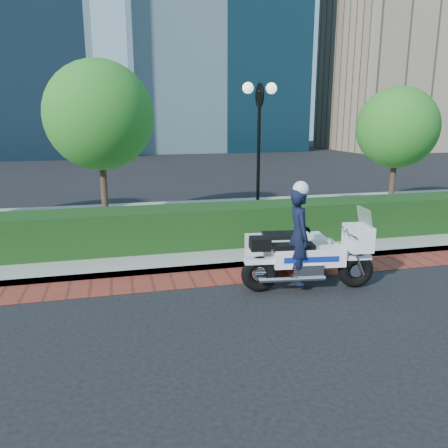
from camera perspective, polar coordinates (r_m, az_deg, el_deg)
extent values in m
plane|color=black|center=(8.49, 8.90, -9.72)|extent=(120.00, 120.00, 0.00)
cube|color=maroon|center=(9.79, 5.52, -6.39)|extent=(60.00, 1.00, 0.01)
cube|color=gray|center=(13.92, -0.58, -0.03)|extent=(60.00, 8.00, 0.15)
cube|color=black|center=(11.52, 2.15, 0.06)|extent=(18.00, 1.20, 1.00)
cylinder|color=black|center=(13.38, 4.38, 0.37)|extent=(0.30, 0.30, 0.30)
cylinder|color=black|center=(13.09, 4.52, 8.29)|extent=(0.10, 0.10, 3.70)
cylinder|color=black|center=(13.05, 4.68, 16.40)|extent=(0.04, 0.70, 0.70)
sphere|color=white|center=(12.96, 3.16, 17.33)|extent=(0.32, 0.32, 0.32)
sphere|color=white|center=(13.18, 6.20, 17.21)|extent=(0.32, 0.32, 0.32)
cylinder|color=#332319|center=(13.84, -15.38, 4.31)|extent=(0.20, 0.20, 2.17)
sphere|color=#1E6118|center=(13.68, -15.96, 13.46)|extent=(3.20, 3.20, 3.20)
cylinder|color=#332319|center=(16.85, 21.12, 5.03)|extent=(0.20, 0.20, 1.92)
sphere|color=#1E6118|center=(16.71, 21.69, 11.62)|extent=(2.80, 2.80, 2.80)
cube|color=gray|center=(55.88, 22.24, 23.54)|extent=(14.00, 12.00, 28.00)
torus|color=black|center=(8.67, 4.64, -6.53)|extent=(0.75, 0.31, 0.72)
torus|color=black|center=(9.24, 16.80, -5.79)|extent=(0.75, 0.31, 0.72)
cube|color=white|center=(8.81, 11.01, -4.23)|extent=(1.46, 0.53, 0.37)
cube|color=silver|center=(8.87, 10.60, -5.87)|extent=(0.65, 0.51, 0.31)
cube|color=white|center=(9.05, 17.09, -1.71)|extent=(0.51, 0.65, 0.49)
cube|color=silver|center=(9.01, 17.90, 0.67)|extent=(0.20, 0.56, 0.44)
cube|color=black|center=(8.65, 8.99, -2.95)|extent=(0.86, 0.43, 0.11)
cube|color=black|center=(8.47, 4.72, -2.55)|extent=(0.43, 0.40, 0.24)
cube|color=white|center=(9.64, 8.08, -3.38)|extent=(1.78, 0.98, 0.60)
cube|color=black|center=(9.52, 7.50, -1.51)|extent=(0.83, 0.64, 0.09)
torus|color=black|center=(10.18, 6.69, -4.03)|extent=(0.57, 0.24, 0.55)
imported|color=black|center=(8.62, 9.75, -1.57)|extent=(0.54, 0.74, 1.89)
sphere|color=white|center=(8.43, 10.00, 4.51)|extent=(0.31, 0.31, 0.31)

